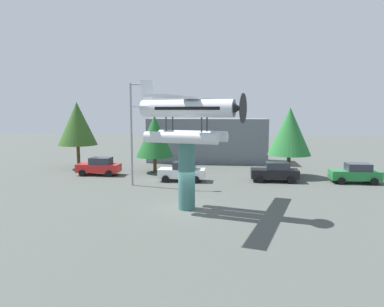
% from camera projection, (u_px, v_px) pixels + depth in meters
% --- Properties ---
extents(ground_plane, '(140.00, 140.00, 0.00)m').
position_uv_depth(ground_plane, '(187.00, 209.00, 23.32)').
color(ground_plane, '#4C514C').
extents(display_pedestal, '(1.10, 1.10, 4.37)m').
position_uv_depth(display_pedestal, '(187.00, 176.00, 23.06)').
color(display_pedestal, '#386B66').
rests_on(display_pedestal, ground).
extents(floatplane_monument, '(7.18, 10.33, 4.00)m').
position_uv_depth(floatplane_monument, '(188.00, 116.00, 22.55)').
color(floatplane_monument, silver).
rests_on(floatplane_monument, display_pedestal).
extents(car_near_red, '(4.20, 2.02, 1.76)m').
position_uv_depth(car_near_red, '(99.00, 166.00, 35.35)').
color(car_near_red, red).
rests_on(car_near_red, ground).
extents(car_mid_white, '(4.20, 2.02, 1.76)m').
position_uv_depth(car_mid_white, '(183.00, 171.00, 32.36)').
color(car_mid_white, white).
rests_on(car_mid_white, ground).
extents(car_far_black, '(4.20, 2.02, 1.76)m').
position_uv_depth(car_far_black, '(275.00, 172.00, 32.15)').
color(car_far_black, black).
rests_on(car_far_black, ground).
extents(car_distant_green, '(4.20, 2.02, 1.76)m').
position_uv_depth(car_distant_green, '(356.00, 173.00, 31.47)').
color(car_distant_green, '#237A38').
rests_on(car_distant_green, ground).
extents(streetlight_primary, '(1.84, 0.28, 8.63)m').
position_uv_depth(streetlight_primary, '(133.00, 127.00, 30.01)').
color(streetlight_primary, gray).
rests_on(streetlight_primary, ground).
extents(storefront_building, '(14.60, 5.06, 5.37)m').
position_uv_depth(storefront_building, '(208.00, 140.00, 44.72)').
color(storefront_building, slate).
rests_on(storefront_building, ground).
extents(tree_west, '(4.26, 4.26, 7.30)m').
position_uv_depth(tree_west, '(77.00, 124.00, 39.22)').
color(tree_west, brown).
rests_on(tree_west, ground).
extents(tree_east, '(3.84, 3.84, 5.89)m').
position_uv_depth(tree_east, '(155.00, 136.00, 36.68)').
color(tree_east, brown).
rests_on(tree_east, ground).
extents(tree_center_back, '(4.11, 4.11, 6.68)m').
position_uv_depth(tree_center_back, '(290.00, 131.00, 34.17)').
color(tree_center_back, brown).
rests_on(tree_center_back, ground).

